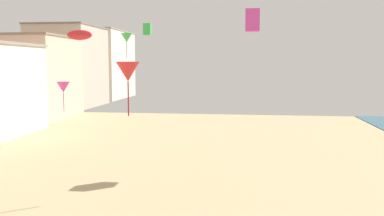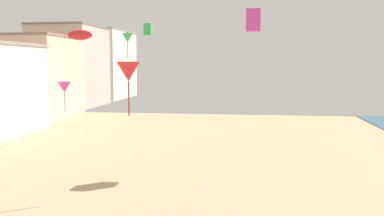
{
  "view_description": "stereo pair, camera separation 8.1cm",
  "coord_description": "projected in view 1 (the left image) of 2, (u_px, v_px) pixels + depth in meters",
  "views": [
    {
      "loc": [
        5.82,
        -5.0,
        7.98
      ],
      "look_at": [
        3.29,
        13.8,
        5.94
      ],
      "focal_mm": 38.63,
      "sensor_mm": 36.0,
      "label": 1
    },
    {
      "loc": [
        5.9,
        -4.99,
        7.98
      ],
      "look_at": [
        3.29,
        13.8,
        5.94
      ],
      "focal_mm": 38.63,
      "sensor_mm": 36.0,
      "label": 2
    }
  ],
  "objects": [
    {
      "name": "kite_green_delta",
      "position": [
        127.0,
        38.0,
        38.76
      ],
      "size": [
        1.06,
        1.06,
        2.41
      ],
      "color": "green"
    },
    {
      "name": "boardwalk_hotel_far",
      "position": [
        22.0,
        77.0,
        61.53
      ],
      "size": [
        14.42,
        12.27,
        12.12
      ],
      "color": "beige",
      "rests_on": "ground"
    },
    {
      "name": "kite_magenta_delta",
      "position": [
        63.0,
        87.0,
        41.82
      ],
      "size": [
        1.35,
        1.35,
        3.07
      ],
      "color": "#DB3D9E"
    },
    {
      "name": "kite_green_box",
      "position": [
        147.0,
        29.0,
        28.5
      ],
      "size": [
        0.51,
        0.51,
        0.8
      ],
      "color": "green"
    },
    {
      "name": "boardwalk_hotel_distant",
      "position": [
        69.0,
        66.0,
        77.7
      ],
      "size": [
        11.08,
        14.0,
        15.06
      ],
      "color": "#C6B29E",
      "rests_on": "ground"
    },
    {
      "name": "kite_red_parafoil",
      "position": [
        80.0,
        35.0,
        21.23
      ],
      "size": [
        1.34,
        0.37,
        0.52
      ],
      "color": "red"
    },
    {
      "name": "boardwalk_hotel_furthest",
      "position": [
        103.0,
        65.0,
        96.25
      ],
      "size": [
        10.37,
        18.65,
        15.62
      ],
      "color": "silver",
      "rests_on": "ground"
    },
    {
      "name": "kite_red_delta",
      "position": [
        128.0,
        72.0,
        25.01
      ],
      "size": [
        1.46,
        1.46,
        3.31
      ],
      "color": "red"
    },
    {
      "name": "kite_magenta_box",
      "position": [
        252.0,
        20.0,
        32.01
      ],
      "size": [
        1.09,
        1.09,
        1.72
      ],
      "color": "#DB3D9E"
    }
  ]
}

